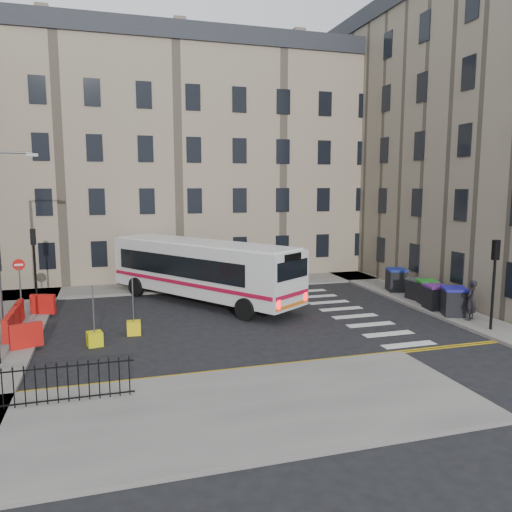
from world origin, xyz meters
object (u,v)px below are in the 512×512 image
wheelie_bin_a (454,301)px  bollard_chevron (95,339)px  bollard_yellow (134,328)px  wheelie_bin_d (417,289)px  wheelie_bin_e (396,280)px  bus (202,268)px  pedestrian (471,300)px  wheelie_bin_c (427,291)px  wheelie_bin_b (435,297)px

wheelie_bin_a → bollard_chevron: wheelie_bin_a is taller
bollard_yellow → wheelie_bin_d: bearing=7.0°
wheelie_bin_e → bollard_chevron: 18.56m
bus → bollard_chevron: 8.83m
wheelie_bin_d → pedestrian: pedestrian is taller
bus → bollard_chevron: (-5.75, -6.49, -1.68)m
wheelie_bin_c → pedestrian: bearing=-78.9°
wheelie_bin_e → bollard_yellow: size_ratio=2.50×
pedestrian → wheelie_bin_c: bearing=-124.6°
wheelie_bin_d → wheelie_bin_a: bearing=-102.2°
bollard_chevron → bollard_yellow: bearing=35.9°
wheelie_bin_e → bollard_chevron: size_ratio=2.50×
wheelie_bin_a → wheelie_bin_b: wheelie_bin_a is taller
wheelie_bin_b → pedestrian: (0.25, -2.39, 0.34)m
bus → wheelie_bin_b: (11.45, -5.64, -1.18)m
bus → bollard_yellow: (-4.10, -5.30, -1.68)m
wheelie_bin_b → wheelie_bin_e: 4.65m
wheelie_bin_c → wheelie_bin_a: bearing=-83.1°
wheelie_bin_d → pedestrian: size_ratio=0.60×
wheelie_bin_b → wheelie_bin_c: bearing=81.2°
bus → wheelie_bin_e: size_ratio=7.98×
wheelie_bin_a → wheelie_bin_d: (0.36, 3.69, -0.12)m
pedestrian → bollard_yellow: size_ratio=3.29×
pedestrian → bollard_chevron: bearing=-36.9°
bus → pedestrian: bus is taller
wheelie_bin_c → pedestrian: (-0.19, -3.75, 0.35)m
wheelie_bin_d → wheelie_bin_e: bearing=81.3°
wheelie_bin_b → wheelie_bin_c: (0.44, 1.36, -0.01)m
pedestrian → bollard_yellow: pedestrian is taller
pedestrian → wheelie_bin_d: bearing=-124.3°
bollard_yellow → wheelie_bin_b: bearing=-1.3°
wheelie_bin_a → wheelie_bin_b: 1.38m
wheelie_bin_c → bollard_chevron: size_ratio=2.26×
wheelie_bin_b → bollard_yellow: 15.56m
bollard_yellow → bollard_chevron: bearing=-144.1°
wheelie_bin_b → bollard_yellow: size_ratio=2.18×
wheelie_bin_a → pedestrian: 1.06m
bus → wheelie_bin_d: (11.90, -3.32, -1.23)m
bus → bollard_yellow: size_ratio=19.98×
pedestrian → bollard_chevron: size_ratio=3.29×
wheelie_bin_e → bollard_yellow: bearing=-149.6°
pedestrian → bollard_chevron: (-17.45, 1.54, -0.84)m
wheelie_bin_c → wheelie_bin_d: size_ratio=1.15×
wheelie_bin_c → bus: bearing=174.2°
bollard_yellow → bollard_chevron: same height
wheelie_bin_b → pedestrian: size_ratio=0.66×
bollard_chevron → wheelie_bin_c: bearing=7.1°
wheelie_bin_c → bollard_yellow: size_ratio=2.26×
wheelie_bin_b → wheelie_bin_e: (0.53, 4.62, 0.05)m
wheelie_bin_c → bollard_chevron: 17.78m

